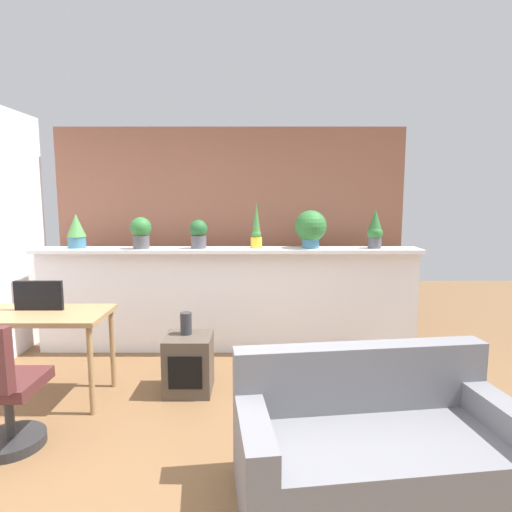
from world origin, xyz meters
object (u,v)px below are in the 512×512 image
at_px(couch, 376,448).
at_px(vase_on_shelf, 187,323).
at_px(potted_plant_4, 311,228).
at_px(potted_plant_1, 142,231).
at_px(potted_plant_2, 199,233).
at_px(desk, 41,322).
at_px(side_cube_shelf, 190,364).
at_px(tv_monitor, 40,295).
at_px(potted_plant_3, 257,229).
at_px(office_chair, 2,396).
at_px(potted_plant_0, 77,230).
at_px(potted_plant_5, 376,230).

bearing_deg(couch, vase_on_shelf, 133.11).
bearing_deg(vase_on_shelf, potted_plant_4, 38.07).
height_order(potted_plant_1, potted_plant_2, potted_plant_1).
relative_size(potted_plant_1, desk, 0.30).
relative_size(potted_plant_1, potted_plant_2, 1.10).
height_order(potted_plant_2, side_cube_shelf, potted_plant_2).
height_order(potted_plant_4, tv_monitor, potted_plant_4).
distance_m(potted_plant_1, side_cube_shelf, 1.56).
relative_size(potted_plant_3, tv_monitor, 1.23).
relative_size(potted_plant_4, side_cube_shelf, 0.81).
xyz_separation_m(desk, side_cube_shelf, (1.19, 0.16, -0.42)).
height_order(office_chair, side_cube_shelf, office_chair).
bearing_deg(couch, side_cube_shelf, 133.67).
bearing_deg(couch, potted_plant_4, 92.29).
xyz_separation_m(potted_plant_0, potted_plant_4, (2.50, -0.02, 0.03)).
height_order(potted_plant_5, desk, potted_plant_5).
bearing_deg(potted_plant_4, potted_plant_2, -178.87).
bearing_deg(desk, side_cube_shelf, 7.41).
bearing_deg(potted_plant_2, vase_on_shelf, -90.10).
bearing_deg(potted_plant_3, potted_plant_0, 179.76).
height_order(potted_plant_1, tv_monitor, potted_plant_1).
bearing_deg(potted_plant_0, tv_monitor, -84.37).
height_order(desk, couch, couch).
bearing_deg(side_cube_shelf, office_chair, -140.65).
relative_size(potted_plant_0, couch, 0.22).
bearing_deg(couch, tv_monitor, 153.42).
bearing_deg(vase_on_shelf, potted_plant_2, 89.90).
bearing_deg(potted_plant_0, potted_plant_1, -5.64).
bearing_deg(potted_plant_3, potted_plant_4, -0.90).
bearing_deg(tv_monitor, potted_plant_1, 59.19).
xyz_separation_m(potted_plant_3, couch, (0.67, -2.32, -1.07)).
height_order(potted_plant_1, office_chair, potted_plant_1).
bearing_deg(tv_monitor, potted_plant_2, 40.75).
height_order(potted_plant_1, potted_plant_3, potted_plant_3).
distance_m(potted_plant_0, potted_plant_1, 0.71).
distance_m(potted_plant_2, potted_plant_4, 1.19).
height_order(side_cube_shelf, vase_on_shelf, vase_on_shelf).
bearing_deg(potted_plant_2, potted_plant_3, 3.04).
xyz_separation_m(office_chair, vase_on_shelf, (1.07, 0.95, 0.21)).
height_order(vase_on_shelf, couch, couch).
xyz_separation_m(tv_monitor, couch, (2.49, -1.24, -0.59)).
xyz_separation_m(potted_plant_0, potted_plant_1, (0.71, -0.07, -0.01)).
relative_size(potted_plant_5, desk, 0.38).
height_order(potted_plant_2, potted_plant_3, potted_plant_3).
height_order(potted_plant_5, couch, potted_plant_5).
distance_m(potted_plant_0, potted_plant_5, 3.18).
height_order(potted_plant_3, tv_monitor, potted_plant_3).
distance_m(desk, couch, 2.74).
height_order(potted_plant_2, desk, potted_plant_2).
distance_m(tv_monitor, office_chair, 0.97).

